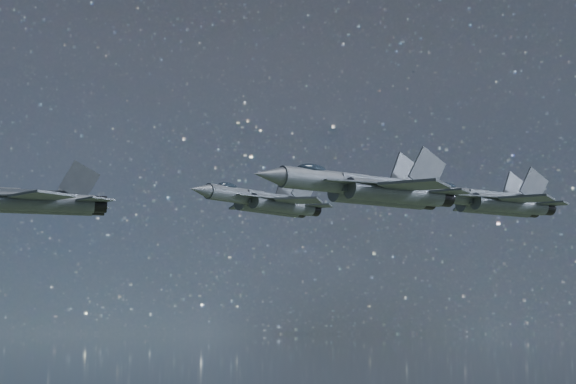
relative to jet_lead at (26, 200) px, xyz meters
name	(u,v)px	position (x,y,z in m)	size (l,w,h in m)	color
jet_lead	(26,200)	(0.00, 0.00, 0.00)	(16.53, 11.58, 4.17)	#373D45
jet_left	(266,202)	(24.31, 10.20, 2.43)	(16.88, 11.05, 4.35)	#373D45
jet_right	(372,189)	(23.48, -14.21, 0.25)	(18.05, 12.46, 4.53)	#373D45
jet_slot	(491,202)	(44.65, 1.29, 2.39)	(18.85, 13.09, 4.74)	#373D45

